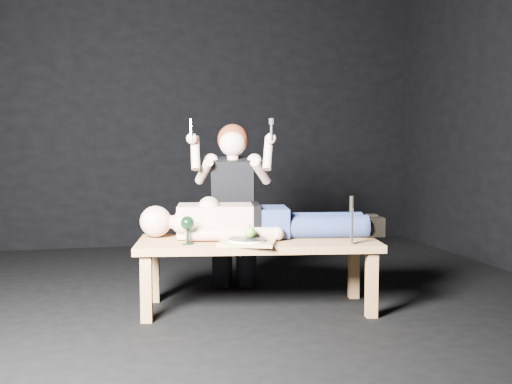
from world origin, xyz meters
TOP-DOWN VIEW (x-y plane):
  - ground at (0.00, 0.00)m, footprint 5.00×5.00m
  - back_wall at (0.00, 2.50)m, footprint 5.00×0.00m
  - table at (0.21, -0.06)m, footprint 1.58×0.79m
  - lying_man at (0.27, 0.06)m, footprint 1.54×0.67m
  - kneeling_woman at (0.16, 0.53)m, footprint 0.81×0.87m
  - serving_tray at (0.11, -0.22)m, footprint 0.39×0.34m
  - plate at (0.11, -0.22)m, footprint 0.28×0.28m
  - apple at (0.12, -0.21)m, footprint 0.07×0.07m
  - goblet at (-0.24, -0.13)m, footprint 0.09×0.09m
  - fork_flat at (-0.20, -0.16)m, footprint 0.04×0.16m
  - knife_flat at (0.24, -0.23)m, footprint 0.02×0.16m
  - spoon_flat at (0.24, -0.13)m, footprint 0.11×0.13m
  - carving_knife at (0.73, -0.34)m, footprint 0.04×0.05m

SIDE VIEW (x-z plane):
  - ground at x=0.00m, z-range 0.00..0.00m
  - table at x=0.21m, z-range 0.00..0.45m
  - fork_flat at x=-0.20m, z-range 0.45..0.46m
  - knife_flat at x=0.24m, z-range 0.45..0.46m
  - spoon_flat at x=0.24m, z-range 0.45..0.46m
  - serving_tray at x=0.11m, z-range 0.45..0.47m
  - plate at x=0.11m, z-range 0.47..0.49m
  - apple at x=0.12m, z-range 0.49..0.56m
  - goblet at x=-0.24m, z-range 0.45..0.62m
  - lying_man at x=0.27m, z-range 0.45..0.71m
  - carving_knife at x=0.73m, z-range 0.45..0.74m
  - kneeling_woman at x=0.16m, z-range 0.00..1.23m
  - back_wall at x=0.00m, z-range -1.00..4.00m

